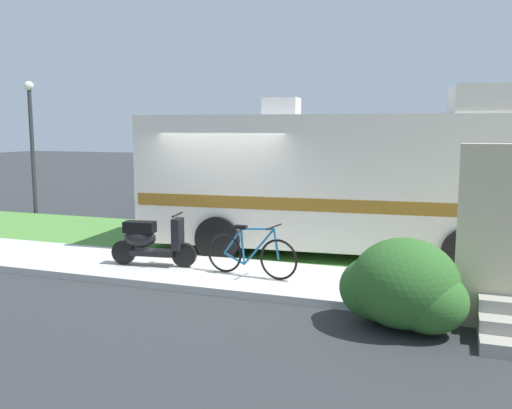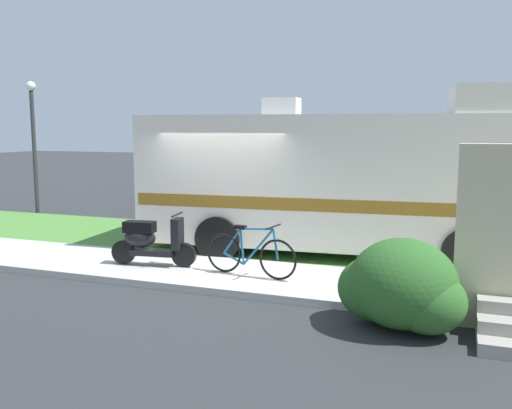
{
  "view_description": "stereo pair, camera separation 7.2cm",
  "coord_description": "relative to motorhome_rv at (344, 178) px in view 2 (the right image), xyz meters",
  "views": [
    {
      "loc": [
        4.15,
        -9.81,
        2.61
      ],
      "look_at": [
        0.55,
        0.3,
        1.1
      ],
      "focal_mm": 38.75,
      "sensor_mm": 36.0,
      "label": 1
    },
    {
      "loc": [
        4.21,
        -9.79,
        2.61
      ],
      "look_at": [
        0.55,
        0.3,
        1.1
      ],
      "focal_mm": 38.75,
      "sensor_mm": 36.0,
      "label": 2
    }
  ],
  "objects": [
    {
      "name": "scooter",
      "position": [
        -3.01,
        -2.51,
        -1.0
      ],
      "size": [
        1.6,
        0.54,
        0.97
      ],
      "color": "black",
      "rests_on": "ground"
    },
    {
      "name": "sidewalk",
      "position": [
        -2.09,
        -2.46,
        -1.52
      ],
      "size": [
        24.0,
        2.0,
        0.12
      ],
      "color": "beige",
      "rests_on": "ground"
    },
    {
      "name": "pickup_truck_far",
      "position": [
        -5.01,
        7.95,
        -0.59
      ],
      "size": [
        5.31,
        2.22,
        1.87
      ],
      "color": "#1E478C",
      "rests_on": "ground"
    },
    {
      "name": "bicycle",
      "position": [
        -1.06,
        -2.57,
        -1.08
      ],
      "size": [
        1.7,
        0.52,
        0.89
      ],
      "color": "black",
      "rests_on": "ground"
    },
    {
      "name": "grass_strip",
      "position": [
        -2.09,
        0.24,
        -1.54
      ],
      "size": [
        24.0,
        3.4,
        0.08
      ],
      "color": "#4C8438",
      "rests_on": "ground"
    },
    {
      "name": "bush_by_porch",
      "position": [
        1.53,
        -3.95,
        -1.03
      ],
      "size": [
        1.66,
        1.24,
        1.17
      ],
      "color": "#2D6026",
      "rests_on": "ground"
    },
    {
      "name": "street_lamp_post",
      "position": [
        -9.84,
        2.34,
        0.84
      ],
      "size": [
        0.28,
        0.28,
        3.95
      ],
      "color": "#333338",
      "rests_on": "ground"
    },
    {
      "name": "ground_plane",
      "position": [
        -2.09,
        -1.26,
        -1.58
      ],
      "size": [
        80.0,
        80.0,
        0.0
      ],
      "primitive_type": "plane",
      "color": "#2D3033"
    },
    {
      "name": "motorhome_rv",
      "position": [
        0.0,
        0.0,
        0.0
      ],
      "size": [
        7.98,
        3.1,
        3.34
      ],
      "color": "silver",
      "rests_on": "ground"
    },
    {
      "name": "pickup_truck_near",
      "position": [
        -3.32,
        5.01,
        -0.6
      ],
      "size": [
        5.24,
        2.26,
        1.85
      ],
      "color": "#1E2328",
      "rests_on": "ground"
    }
  ]
}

